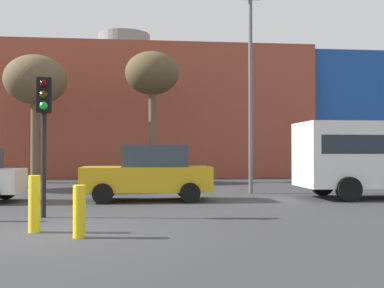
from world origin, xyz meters
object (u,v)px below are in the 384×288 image
bollard_yellow_0 (34,204)px  street_lamp (250,80)px  bare_tree_0 (152,75)px  traffic_light_island (44,114)px  bare_tree_2 (36,82)px  bollard_yellow_2 (79,211)px  parked_car_2 (149,173)px

bollard_yellow_0 → street_lamp: bearing=52.2°
bollard_yellow_0 → street_lamp: (6.55, 8.44, 3.95)m
bare_tree_0 → bollard_yellow_0: bearing=-99.9°
traffic_light_island → bollard_yellow_0: bearing=0.2°
traffic_light_island → bare_tree_2: bearing=-173.4°
bollard_yellow_2 → street_lamp: size_ratio=0.13×
parked_car_2 → bollard_yellow_2: size_ratio=4.27×
street_lamp → bollard_yellow_0: bearing=-127.8°
bollard_yellow_0 → bollard_yellow_2: (1.01, -0.73, -0.08)m
bare_tree_0 → street_lamp: bearing=-63.1°
parked_car_2 → bollard_yellow_2: bearing=78.1°
bare_tree_0 → street_lamp: size_ratio=0.90×
bare_tree_0 → bollard_yellow_2: bare_tree_0 is taller
parked_car_2 → traffic_light_island: traffic_light_island is taller
bare_tree_2 → street_lamp: 12.54m
bare_tree_2 → bollard_yellow_0: bare_tree_2 is taller
parked_car_2 → bollard_yellow_0: size_ratio=3.69×
parked_car_2 → street_lamp: street_lamp is taller
parked_car_2 → street_lamp: size_ratio=0.54×
bare_tree_0 → bollard_yellow_0: 16.99m
bare_tree_0 → bollard_yellow_0: size_ratio=6.09×
parked_car_2 → bollard_yellow_2: 7.01m
bare_tree_0 → bare_tree_2: 6.25m
traffic_light_island → bare_tree_0: size_ratio=0.50×
traffic_light_island → bollard_yellow_0: traffic_light_island is taller
bare_tree_0 → bollard_yellow_2: size_ratio=7.04×
bare_tree_0 → bare_tree_2: (-6.23, 0.04, -0.47)m
bare_tree_2 → street_lamp: bearing=-36.8°
bollard_yellow_2 → street_lamp: bearing=58.8°
bollard_yellow_0 → street_lamp: size_ratio=0.15×
parked_car_2 → bare_tree_2: size_ratio=0.63×
bare_tree_2 → bollard_yellow_2: bare_tree_2 is taller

